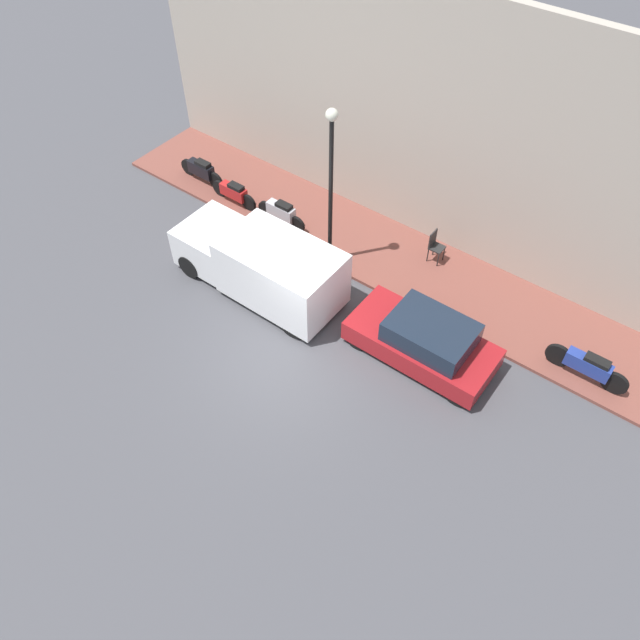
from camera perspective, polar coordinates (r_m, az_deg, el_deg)
name	(u,v)px	position (r m, az deg, el deg)	size (l,w,h in m)	color
ground_plane	(288,361)	(16.20, -2.98, -3.76)	(60.00, 60.00, 0.00)	#47474C
sidewalk	(390,256)	(18.92, 6.44, 5.82)	(2.89, 19.61, 0.10)	brown
building_facade	(433,126)	(17.92, 10.31, 17.03)	(0.30, 19.61, 7.28)	#B2A899
parked_car	(424,341)	(16.01, 9.50, -1.86)	(1.73, 3.81, 1.34)	maroon
delivery_van	(260,264)	(17.32, -5.50, 5.16)	(1.94, 5.00, 1.88)	white
motorcycle_red	(234,192)	(20.64, -7.88, 11.49)	(0.30, 1.79, 0.73)	#B21E1E
scooter_silver	(281,213)	(19.63, -3.56, 9.78)	(0.30, 1.80, 0.82)	#B7B7BF
motorcycle_blue	(588,366)	(16.74, 23.30, -3.87)	(0.30, 2.10, 0.82)	navy
motorcycle_black	(201,170)	(21.75, -10.79, 13.31)	(0.30, 1.83, 0.80)	black
streetlamp	(331,170)	(16.66, 1.02, 13.55)	(0.33, 0.33, 4.89)	black
cafe_chair	(435,245)	(18.55, 10.47, 6.79)	(0.40, 0.40, 1.01)	#262626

